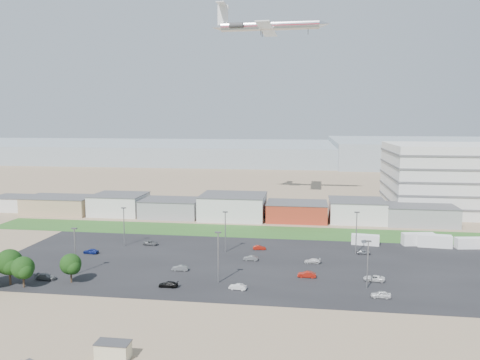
% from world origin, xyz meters
% --- Properties ---
extents(ground, '(700.00, 700.00, 0.00)m').
position_xyz_m(ground, '(0.00, 0.00, 0.00)').
color(ground, '#90755B').
rests_on(ground, ground).
extents(parking_lot, '(120.00, 50.00, 0.01)m').
position_xyz_m(parking_lot, '(5.00, 20.00, 0.01)').
color(parking_lot, black).
rests_on(parking_lot, ground).
extents(grass_strip, '(160.00, 16.00, 0.02)m').
position_xyz_m(grass_strip, '(0.00, 52.00, 0.01)').
color(grass_strip, '#2C5B22').
rests_on(grass_strip, ground).
extents(hills_backdrop, '(700.00, 200.00, 9.00)m').
position_xyz_m(hills_backdrop, '(40.00, 315.00, 4.50)').
color(hills_backdrop, gray).
rests_on(hills_backdrop, ground).
extents(building_row, '(170.00, 20.00, 8.00)m').
position_xyz_m(building_row, '(-17.00, 71.00, 4.00)').
color(building_row, silver).
rests_on(building_row, ground).
extents(portable_shed, '(4.98, 2.60, 2.51)m').
position_xyz_m(portable_shed, '(-8.07, -26.97, 1.25)').
color(portable_shed, beige).
rests_on(portable_shed, ground).
extents(box_trailer_a, '(7.62, 3.28, 2.77)m').
position_xyz_m(box_trailer_a, '(35.23, 41.24, 1.38)').
color(box_trailer_a, silver).
rests_on(box_trailer_a, ground).
extents(box_trailer_b, '(9.03, 4.07, 3.27)m').
position_xyz_m(box_trailer_b, '(49.55, 43.01, 1.63)').
color(box_trailer_b, silver).
rests_on(box_trailer_b, ground).
extents(box_trailer_c, '(8.91, 3.43, 3.27)m').
position_xyz_m(box_trailer_c, '(53.35, 41.55, 1.63)').
color(box_trailer_c, silver).
rests_on(box_trailer_c, ground).
extents(box_trailer_d, '(7.90, 3.58, 2.86)m').
position_xyz_m(box_trailer_d, '(62.37, 41.48, 1.43)').
color(box_trailer_d, silver).
rests_on(box_trailer_d, ground).
extents(tree_mid, '(5.68, 5.68, 8.51)m').
position_xyz_m(tree_mid, '(-41.51, -1.20, 4.26)').
color(tree_mid, black).
rests_on(tree_mid, ground).
extents(tree_right, '(4.86, 4.86, 7.29)m').
position_xyz_m(tree_right, '(-37.78, -2.28, 3.65)').
color(tree_right, black).
rests_on(tree_right, ground).
extents(tree_near, '(4.69, 4.69, 7.03)m').
position_xyz_m(tree_near, '(-29.63, 1.81, 3.52)').
color(tree_near, black).
rests_on(tree_near, ground).
extents(lightpole_front_l, '(1.23, 0.51, 10.42)m').
position_xyz_m(lightpole_front_l, '(-31.27, 7.11, 5.21)').
color(lightpole_front_l, slate).
rests_on(lightpole_front_l, ground).
extents(lightpole_front_m, '(1.28, 0.53, 10.91)m').
position_xyz_m(lightpole_front_m, '(0.99, 6.06, 5.45)').
color(lightpole_front_m, slate).
rests_on(lightpole_front_m, ground).
extents(lightpole_front_r, '(1.17, 0.49, 9.91)m').
position_xyz_m(lightpole_front_r, '(31.45, 6.98, 4.96)').
color(lightpole_front_r, slate).
rests_on(lightpole_front_r, ground).
extents(lightpole_back_l, '(1.24, 0.52, 10.54)m').
position_xyz_m(lightpole_back_l, '(-29.59, 30.93, 5.27)').
color(lightpole_back_l, slate).
rests_on(lightpole_back_l, ground).
extents(lightpole_back_m, '(1.25, 0.52, 10.63)m').
position_xyz_m(lightpole_back_m, '(-1.46, 28.84, 5.32)').
color(lightpole_back_m, slate).
rests_on(lightpole_back_m, ground).
extents(lightpole_back_r, '(1.28, 0.53, 10.88)m').
position_xyz_m(lightpole_back_r, '(31.76, 31.93, 5.44)').
color(lightpole_back_r, slate).
rests_on(lightpole_back_r, ground).
extents(airliner, '(47.28, 32.97, 13.70)m').
position_xyz_m(airliner, '(3.94, 99.45, 70.00)').
color(airliner, silver).
extents(parked_car_0, '(4.61, 2.49, 1.23)m').
position_xyz_m(parked_car_0, '(33.51, 11.65, 0.61)').
color(parked_car_0, silver).
rests_on(parked_car_0, ground).
extents(parked_car_1, '(4.04, 1.51, 1.32)m').
position_xyz_m(parked_car_1, '(19.40, 11.99, 0.66)').
color(parked_car_1, maroon).
rests_on(parked_car_1, ground).
extents(parked_car_2, '(3.81, 1.62, 1.28)m').
position_xyz_m(parked_car_2, '(33.48, 2.21, 0.64)').
color(parked_car_2, silver).
rests_on(parked_car_2, ground).
extents(parked_car_3, '(4.05, 1.66, 1.17)m').
position_xyz_m(parked_car_3, '(-8.65, 2.03, 0.59)').
color(parked_car_3, black).
rests_on(parked_car_3, ground).
extents(parked_car_4, '(3.78, 1.43, 1.23)m').
position_xyz_m(parked_car_4, '(-9.05, 12.58, 0.62)').
color(parked_car_4, '#595B5E').
rests_on(parked_car_4, ground).
extents(parked_car_5, '(4.00, 1.90, 1.32)m').
position_xyz_m(parked_car_5, '(-35.22, 22.54, 0.66)').
color(parked_car_5, navy).
rests_on(parked_car_5, ground).
extents(parked_car_7, '(3.57, 1.31, 1.17)m').
position_xyz_m(parked_car_7, '(5.89, 22.52, 0.58)').
color(parked_car_7, '#595B5E').
rests_on(parked_car_7, ground).
extents(parked_car_8, '(3.48, 1.56, 1.16)m').
position_xyz_m(parked_car_8, '(33.76, 31.75, 0.58)').
color(parked_car_8, '#A5A5AA').
rests_on(parked_car_8, ground).
extents(parked_car_9, '(4.22, 2.23, 1.13)m').
position_xyz_m(parked_car_9, '(-22.79, 32.74, 0.57)').
color(parked_car_9, '#595B5E').
rests_on(parked_car_9, ground).
extents(parked_car_10, '(4.52, 1.92, 1.30)m').
position_xyz_m(parked_car_10, '(-35.85, 2.67, 0.65)').
color(parked_car_10, '#595B5E').
rests_on(parked_car_10, ground).
extents(parked_car_11, '(3.51, 1.63, 1.11)m').
position_xyz_m(parked_car_11, '(7.02, 32.22, 0.56)').
color(parked_car_11, maroon).
rests_on(parked_car_11, ground).
extents(parked_car_12, '(3.88, 1.67, 1.11)m').
position_xyz_m(parked_car_12, '(20.72, 22.45, 0.56)').
color(parked_car_12, silver).
rests_on(parked_car_12, ground).
extents(parked_car_13, '(3.70, 1.72, 1.18)m').
position_xyz_m(parked_car_13, '(5.61, 2.63, 0.59)').
color(parked_car_13, silver).
rests_on(parked_car_13, ground).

